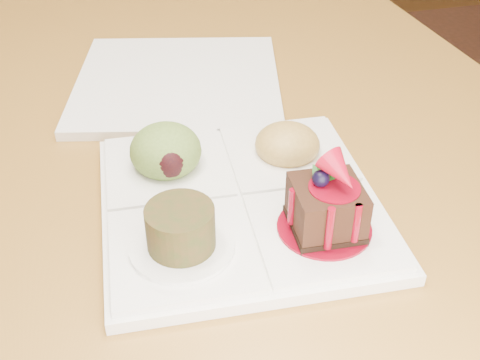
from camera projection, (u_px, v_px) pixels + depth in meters
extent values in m
plane|color=brown|center=(146.00, 354.00, 1.35)|extent=(6.00, 6.00, 0.00)
cube|color=olive|center=(102.00, 52.00, 0.92)|extent=(1.00, 1.80, 0.04)
cylinder|color=olive|center=(232.00, 38.00, 1.89)|extent=(0.06, 0.06, 0.71)
cube|color=#321910|center=(469.00, 48.00, 1.54)|extent=(0.45, 0.45, 0.04)
cylinder|color=#321910|center=(421.00, 179.00, 1.50)|extent=(0.04, 0.04, 0.45)
cylinder|color=#321910|center=(471.00, 91.00, 1.88)|extent=(0.04, 0.04, 0.45)
cylinder|color=#321910|center=(359.00, 107.00, 1.80)|extent=(0.04, 0.04, 0.45)
cube|color=white|center=(240.00, 204.00, 0.58)|extent=(0.28, 0.28, 0.01)
cube|color=white|center=(324.00, 231.00, 0.53)|extent=(0.13, 0.13, 0.01)
cube|color=white|center=(182.00, 251.00, 0.51)|extent=(0.13, 0.13, 0.01)
cube|color=white|center=(167.00, 167.00, 0.61)|extent=(0.13, 0.13, 0.01)
cube|color=white|center=(287.00, 153.00, 0.63)|extent=(0.13, 0.13, 0.01)
cylinder|color=maroon|center=(324.00, 227.00, 0.53)|extent=(0.08, 0.08, 0.00)
cube|color=black|center=(324.00, 225.00, 0.53)|extent=(0.06, 0.06, 0.01)
cube|color=black|center=(327.00, 205.00, 0.51)|extent=(0.06, 0.06, 0.04)
cylinder|color=maroon|center=(329.00, 186.00, 0.50)|extent=(0.04, 0.04, 0.00)
sphere|color=black|center=(321.00, 178.00, 0.50)|extent=(0.01, 0.01, 0.01)
cone|color=#A60A20|center=(340.00, 172.00, 0.49)|extent=(0.04, 0.05, 0.04)
cube|color=#174A12|center=(327.00, 173.00, 0.51)|extent=(0.01, 0.02, 0.01)
cube|color=#174A12|center=(318.00, 173.00, 0.51)|extent=(0.01, 0.02, 0.01)
cylinder|color=maroon|center=(330.00, 229.00, 0.49)|extent=(0.01, 0.01, 0.04)
cylinder|color=maroon|center=(356.00, 223.00, 0.50)|extent=(0.01, 0.01, 0.04)
cylinder|color=maroon|center=(292.00, 207.00, 0.51)|extent=(0.01, 0.01, 0.04)
cylinder|color=white|center=(182.00, 246.00, 0.51)|extent=(0.09, 0.09, 0.00)
cylinder|color=#462B14|center=(180.00, 227.00, 0.50)|extent=(0.06, 0.06, 0.04)
cylinder|color=#442B0E|center=(180.00, 215.00, 0.49)|extent=(0.05, 0.05, 0.00)
ellipsoid|color=olive|center=(166.00, 151.00, 0.60)|extent=(0.07, 0.07, 0.05)
ellipsoid|color=black|center=(170.00, 163.00, 0.58)|extent=(0.04, 0.03, 0.03)
ellipsoid|color=#B69042|center=(287.00, 144.00, 0.63)|extent=(0.07, 0.07, 0.04)
cube|color=#CC3E0E|center=(300.00, 135.00, 0.63)|extent=(0.02, 0.02, 0.02)
cube|color=#45811C|center=(282.00, 134.00, 0.64)|extent=(0.02, 0.02, 0.01)
cube|color=#CC3E0E|center=(277.00, 140.00, 0.62)|extent=(0.02, 0.02, 0.01)
cube|color=#45811C|center=(282.00, 150.00, 0.61)|extent=(0.02, 0.02, 0.01)
cube|color=#CC3E0E|center=(301.00, 146.00, 0.61)|extent=(0.02, 0.02, 0.02)
cube|color=white|center=(178.00, 82.00, 0.78)|extent=(0.32, 0.32, 0.01)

